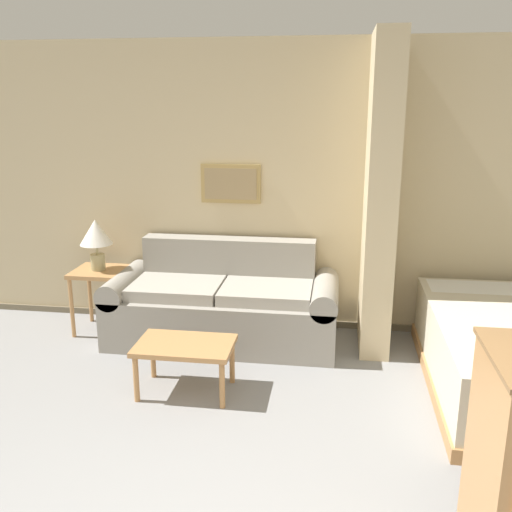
# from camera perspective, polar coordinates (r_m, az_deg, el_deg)

# --- Properties ---
(wall_back) EXTENTS (7.41, 0.16, 2.60)m
(wall_back) POSITION_cam_1_polar(r_m,az_deg,el_deg) (5.22, 3.73, 6.69)
(wall_back) COLOR #CCB78E
(wall_back) RESTS_ON ground_plane
(wall_partition_pillar) EXTENTS (0.24, 0.70, 2.60)m
(wall_partition_pillar) POSITION_cam_1_polar(r_m,az_deg,el_deg) (4.81, 12.33, 5.70)
(wall_partition_pillar) COLOR #CCB78E
(wall_partition_pillar) RESTS_ON ground_plane
(couch) EXTENTS (2.01, 0.84, 0.86)m
(couch) POSITION_cam_1_polar(r_m,az_deg,el_deg) (5.08, -3.26, -4.92)
(couch) COLOR gray
(couch) RESTS_ON ground_plane
(coffee_table) EXTENTS (0.70, 0.46, 0.38)m
(coffee_table) POSITION_cam_1_polar(r_m,az_deg,el_deg) (4.20, -7.12, -9.27)
(coffee_table) COLOR #B27F4C
(coffee_table) RESTS_ON ground_plane
(side_table) EXTENTS (0.45, 0.45, 0.59)m
(side_table) POSITION_cam_1_polar(r_m,az_deg,el_deg) (5.40, -15.40, -2.36)
(side_table) COLOR #B27F4C
(side_table) RESTS_ON ground_plane
(table_lamp) EXTENTS (0.29, 0.29, 0.46)m
(table_lamp) POSITION_cam_1_polar(r_m,az_deg,el_deg) (5.30, -15.72, 1.98)
(table_lamp) COLOR tan
(table_lamp) RESTS_ON side_table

